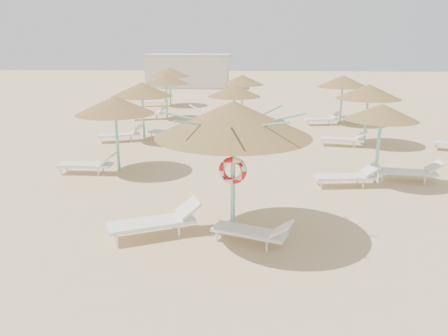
{
  "coord_description": "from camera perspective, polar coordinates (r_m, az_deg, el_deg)",
  "views": [
    {
      "loc": [
        0.45,
        -9.75,
        4.55
      ],
      "look_at": [
        -0.25,
        1.33,
        1.3
      ],
      "focal_mm": 35.0,
      "sensor_mm": 36.0,
      "label": 1
    }
  ],
  "objects": [
    {
      "name": "ground",
      "position": [
        10.77,
        0.9,
        -8.68
      ],
      "size": [
        120.0,
        120.0,
        0.0
      ],
      "primitive_type": "plane",
      "color": "tan",
      "rests_on": "ground"
    },
    {
      "name": "lounger_main_a",
      "position": [
        10.7,
        -8.64,
        -6.8
      ],
      "size": [
        2.29,
        1.51,
        0.8
      ],
      "rotation": [
        0.0,
        0.0,
        0.42
      ],
      "color": "white",
      "rests_on": "ground"
    },
    {
      "name": "lounger_main_b",
      "position": [
        10.18,
        3.99,
        -8.25
      ],
      "size": [
        1.94,
        1.16,
        0.68
      ],
      "rotation": [
        0.0,
        0.0,
        -0.35
      ],
      "color": "white",
      "rests_on": "ground"
    },
    {
      "name": "palapa_field",
      "position": [
        21.37,
        6.84,
        10.17
      ],
      "size": [
        20.42,
        20.07,
        2.72
      ],
      "color": "#79D2C3",
      "rests_on": "ground"
    },
    {
      "name": "service_hut",
      "position": [
        45.31,
        -4.68,
        12.56
      ],
      "size": [
        8.4,
        4.4,
        3.25
      ],
      "color": "silver",
      "rests_on": "ground"
    },
    {
      "name": "main_palapa",
      "position": [
        9.98,
        1.22,
        6.37
      ],
      "size": [
        3.62,
        3.62,
        3.25
      ],
      "color": "#79D2C3",
      "rests_on": "ground"
    }
  ]
}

